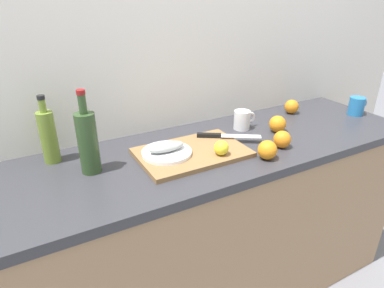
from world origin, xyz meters
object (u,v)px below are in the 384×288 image
cutting_board (192,153)px  coffee_mug_0 (357,106)px  white_plate (167,153)px  orange_0 (267,150)px  lemon_0 (221,148)px  fish_fillet (167,147)px  wine_bottle (88,141)px  chef_knife (221,136)px  olive_oil_bottle (48,136)px  coffee_mug_1 (242,120)px

cutting_board → coffee_mug_0: size_ratio=3.68×
white_plate → orange_0: size_ratio=2.58×
lemon_0 → coffee_mug_0: size_ratio=0.50×
coffee_mug_0 → orange_0: bearing=-167.3°
white_plate → fish_fillet: 0.03m
white_plate → fish_fillet: fish_fillet is taller
wine_bottle → chef_knife: bearing=-0.6°
chef_knife → orange_0: orange_0 is taller
fish_fillet → coffee_mug_0: (1.14, -0.02, -0.00)m
chef_knife → wine_bottle: size_ratio=0.81×
olive_oil_bottle → coffee_mug_1: (0.88, -0.09, -0.07)m
wine_bottle → coffee_mug_0: (1.44, -0.06, -0.08)m
fish_fillet → white_plate: bearing=0.0°
chef_knife → lemon_0: 0.17m
lemon_0 → orange_0: (0.17, -0.09, -0.01)m
lemon_0 → olive_oil_bottle: size_ratio=0.22×
coffee_mug_1 → orange_0: coffee_mug_1 is taller
lemon_0 → coffee_mug_0: bearing=5.3°
white_plate → coffee_mug_0: size_ratio=1.67×
white_plate → coffee_mug_0: coffee_mug_0 is taller
white_plate → coffee_mug_1: 0.48m
cutting_board → chef_knife: bearing=17.2°
coffee_mug_0 → orange_0: coffee_mug_0 is taller
wine_bottle → orange_0: 0.70m
olive_oil_bottle → wine_bottle: (0.12, -0.16, 0.01)m
cutting_board → coffee_mug_1: 0.38m
cutting_board → coffee_mug_0: bearing=-0.1°
white_plate → olive_oil_bottle: (-0.41, 0.20, 0.08)m
cutting_board → coffee_mug_0: coffee_mug_0 is taller
chef_knife → coffee_mug_0: coffee_mug_0 is taller
chef_knife → lemon_0: bearing=-89.9°
chef_knife → coffee_mug_0: (0.86, -0.06, 0.02)m
cutting_board → lemon_0: size_ratio=7.42×
fish_fillet → coffee_mug_1: coffee_mug_1 is taller
lemon_0 → coffee_mug_1: coffee_mug_1 is taller
wine_bottle → coffee_mug_0: wine_bottle is taller
wine_bottle → orange_0: size_ratio=4.03×
fish_fillet → chef_knife: bearing=7.2°
fish_fillet → olive_oil_bottle: (-0.41, 0.20, 0.06)m
cutting_board → olive_oil_bottle: size_ratio=1.63×
lemon_0 → wine_bottle: bearing=162.8°
lemon_0 → olive_oil_bottle: 0.68m
white_plate → olive_oil_bottle: bearing=154.1°
cutting_board → fish_fillet: (-0.11, 0.02, 0.04)m
cutting_board → orange_0: 0.31m
chef_knife → coffee_mug_1: 0.20m
chef_knife → olive_oil_bottle: 0.72m
chef_knife → wine_bottle: bearing=-147.9°
cutting_board → lemon_0: 0.13m
cutting_board → white_plate: (-0.11, 0.02, 0.02)m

